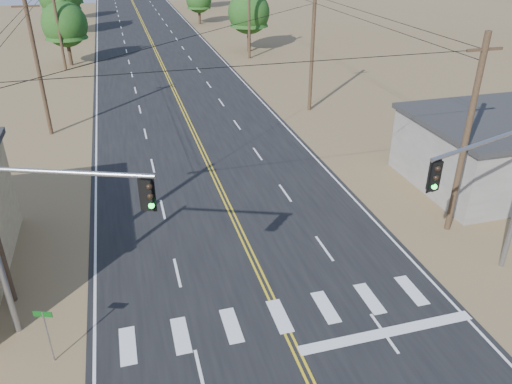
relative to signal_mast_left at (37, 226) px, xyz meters
name	(u,v)px	position (x,y,z in m)	size (l,w,h in m)	color
road	(192,129)	(8.38, 20.67, -4.88)	(15.00, 200.00, 0.02)	black
utility_pole_left_mid	(38,67)	(-2.12, 22.67, 0.23)	(1.80, 0.30, 10.00)	#4C3826
utility_pole_left_far	(57,22)	(-2.12, 42.67, 0.23)	(1.80, 0.30, 10.00)	#4C3826
utility_pole_right_near	(466,137)	(18.88, 2.67, 0.23)	(1.80, 0.30, 10.00)	#4C3826
utility_pole_right_mid	(312,50)	(18.88, 22.67, 0.23)	(1.80, 0.30, 10.00)	#4C3826
utility_pole_right_far	(249,14)	(18.88, 42.67, 0.23)	(1.80, 0.30, 10.00)	#4C3826
signal_mast_left	(37,226)	(0.00, 0.00, 0.00)	(5.85, 2.53, 7.20)	gray
signal_mast_right	(500,181)	(17.49, -1.45, 0.04)	(6.45, 2.32, 7.21)	gray
street_sign	(46,328)	(-0.22, -1.33, -3.35)	(0.65, 0.27, 2.30)	gray
tree_left_near	(64,19)	(-1.62, 44.91, 0.13)	(4.93, 4.93, 8.21)	#3F2D1E
tree_right_near	(249,8)	(19.84, 46.43, 0.34)	(5.13, 5.13, 8.56)	#3F2D1E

